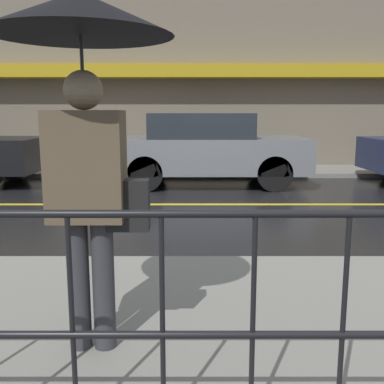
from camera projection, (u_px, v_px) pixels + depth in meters
ground_plane at (196, 204)px, 7.56m from camera, size 80.00×80.00×0.00m
sidewalk_near at (202, 324)px, 3.18m from camera, size 28.00×2.73×0.10m
sidewalk_far at (195, 171)px, 11.51m from camera, size 28.00×1.88×0.10m
lane_marking at (196, 204)px, 7.56m from camera, size 25.20×0.12×0.01m
building_storefront at (194, 64)px, 12.07m from camera, size 28.00×0.85×5.64m
railing_foreground at (208, 293)px, 1.96m from camera, size 12.00×0.04×1.02m
pedestrian at (83, 74)px, 2.49m from camera, size 1.03×1.03×2.07m
car_grey at (206, 148)px, 9.51m from camera, size 4.08×1.86×1.52m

